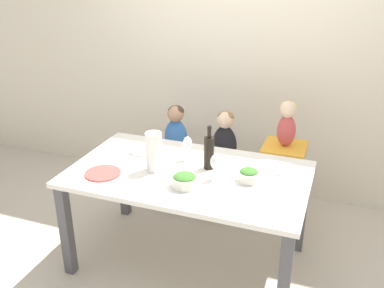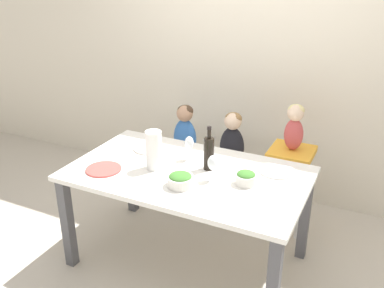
{
  "view_description": "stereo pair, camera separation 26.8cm",
  "coord_description": "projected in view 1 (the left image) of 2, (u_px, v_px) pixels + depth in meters",
  "views": [
    {
      "loc": [
        0.93,
        -2.46,
        2.1
      ],
      "look_at": [
        0.0,
        0.07,
        0.93
      ],
      "focal_mm": 40.0,
      "sensor_mm": 36.0,
      "label": 1
    },
    {
      "loc": [
        1.18,
        -2.35,
        2.1
      ],
      "look_at": [
        0.0,
        0.07,
        0.93
      ],
      "focal_mm": 40.0,
      "sensor_mm": 36.0,
      "label": 2
    }
  ],
  "objects": [
    {
      "name": "salad_bowl_small",
      "position": [
        249.0,
        175.0,
        2.81
      ],
      "size": [
        0.14,
        0.14,
        0.09
      ],
      "color": "silver",
      "rests_on": "dining_table"
    },
    {
      "name": "person_baby_right",
      "position": [
        287.0,
        120.0,
        3.36
      ],
      "size": [
        0.15,
        0.13,
        0.37
      ],
      "color": "#C64C4C",
      "rests_on": "chair_right_highchair"
    },
    {
      "name": "person_child_center",
      "position": [
        225.0,
        138.0,
        3.61
      ],
      "size": [
        0.21,
        0.15,
        0.49
      ],
      "color": "black",
      "rests_on": "chair_far_center"
    },
    {
      "name": "dinner_plate_front_left",
      "position": [
        103.0,
        173.0,
        2.92
      ],
      "size": [
        0.25,
        0.25,
        0.01
      ],
      "color": "#D14C47",
      "rests_on": "dining_table"
    },
    {
      "name": "dinner_plate_back_left",
      "position": [
        145.0,
        150.0,
        3.27
      ],
      "size": [
        0.25,
        0.25,
        0.01
      ],
      "color": "silver",
      "rests_on": "dining_table"
    },
    {
      "name": "wall_back",
      "position": [
        239.0,
        50.0,
        3.82
      ],
      "size": [
        10.0,
        0.06,
        2.7
      ],
      "color": "beige",
      "rests_on": "ground_plane"
    },
    {
      "name": "salad_bowl_large",
      "position": [
        185.0,
        180.0,
        2.74
      ],
      "size": [
        0.17,
        0.17,
        0.09
      ],
      "color": "silver",
      "rests_on": "dining_table"
    },
    {
      "name": "dining_table",
      "position": [
        188.0,
        184.0,
        2.99
      ],
      "size": [
        1.63,
        0.96,
        0.75
      ],
      "color": "white",
      "rests_on": "ground_plane"
    },
    {
      "name": "chair_far_center",
      "position": [
        223.0,
        173.0,
        3.74
      ],
      "size": [
        0.4,
        0.41,
        0.45
      ],
      "color": "silver",
      "rests_on": "ground_plane"
    },
    {
      "name": "chair_right_highchair",
      "position": [
        283.0,
        163.0,
        3.51
      ],
      "size": [
        0.34,
        0.35,
        0.71
      ],
      "color": "silver",
      "rests_on": "ground_plane"
    },
    {
      "name": "paper_towel_roll",
      "position": [
        154.0,
        152.0,
        2.92
      ],
      "size": [
        0.11,
        0.11,
        0.28
      ],
      "color": "white",
      "rests_on": "dining_table"
    },
    {
      "name": "wine_glass_near",
      "position": [
        215.0,
        162.0,
        2.8
      ],
      "size": [
        0.07,
        0.07,
        0.18
      ],
      "color": "white",
      "rests_on": "dining_table"
    },
    {
      "name": "chair_far_left",
      "position": [
        176.0,
        165.0,
        3.88
      ],
      "size": [
        0.4,
        0.41,
        0.45
      ],
      "color": "silver",
      "rests_on": "ground_plane"
    },
    {
      "name": "wine_glass_far",
      "position": [
        187.0,
        144.0,
        3.08
      ],
      "size": [
        0.07,
        0.07,
        0.18
      ],
      "color": "white",
      "rests_on": "dining_table"
    },
    {
      "name": "person_child_left",
      "position": [
        176.0,
        131.0,
        3.75
      ],
      "size": [
        0.21,
        0.15,
        0.49
      ],
      "color": "#3366B2",
      "rests_on": "chair_far_left"
    },
    {
      "name": "ground_plane",
      "position": [
        189.0,
        259.0,
        3.25
      ],
      "size": [
        14.0,
        14.0,
        0.0
      ],
      "primitive_type": "plane",
      "color": "#BCB2A3"
    },
    {
      "name": "dinner_plate_back_right",
      "position": [
        276.0,
        167.0,
        3.0
      ],
      "size": [
        0.25,
        0.25,
        0.01
      ],
      "color": "silver",
      "rests_on": "dining_table"
    },
    {
      "name": "wine_bottle",
      "position": [
        209.0,
        152.0,
        2.95
      ],
      "size": [
        0.07,
        0.07,
        0.32
      ],
      "color": "black",
      "rests_on": "dining_table"
    }
  ]
}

